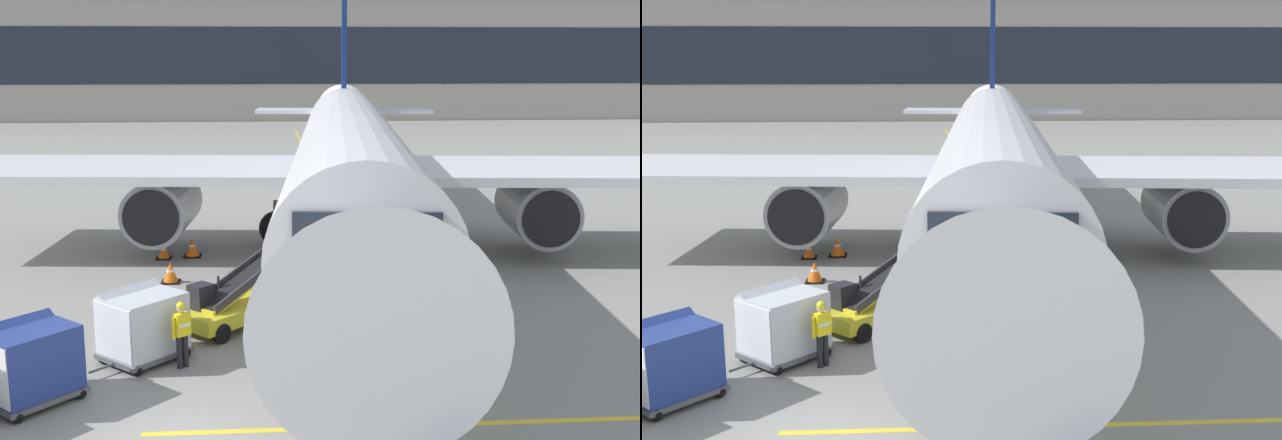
{
  "view_description": "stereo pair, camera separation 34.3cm",
  "coord_description": "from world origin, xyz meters",
  "views": [
    {
      "loc": [
        1.87,
        -15.04,
        7.81
      ],
      "look_at": [
        3.51,
        7.6,
        3.1
      ],
      "focal_mm": 44.74,
      "sensor_mm": 36.0,
      "label": 1
    },
    {
      "loc": [
        2.21,
        -15.06,
        7.81
      ],
      "look_at": [
        3.51,
        7.6,
        3.1
      ],
      "focal_mm": 44.74,
      "sensor_mm": 36.0,
      "label": 2
    }
  ],
  "objects": [
    {
      "name": "terminal_building",
      "position": [
        7.6,
        91.85,
        7.66
      ],
      "size": [
        136.68,
        22.19,
        15.44
      ],
      "color": "#A8A399",
      "rests_on": "ground"
    },
    {
      "name": "parked_airplane",
      "position": [
        5.31,
        16.37,
        3.8
      ],
      "size": [
        32.92,
        43.08,
        14.45
      ],
      "color": "white",
      "rests_on": "ground"
    },
    {
      "name": "safety_cone_engine_keepout",
      "position": [
        -2.04,
        15.51,
        0.32
      ],
      "size": [
        0.58,
        0.58,
        0.66
      ],
      "color": "black",
      "rests_on": "ground"
    },
    {
      "name": "baggage_cart_second",
      "position": [
        -3.5,
        2.45,
        1.0
      ],
      "size": [
        2.53,
        2.55,
        1.91
      ],
      "color": "#515156",
      "rests_on": "ground"
    },
    {
      "name": "safety_cone_nose_mark",
      "position": [
        -0.95,
        15.77,
        0.38
      ],
      "size": [
        0.69,
        0.69,
        0.77
      ],
      "color": "black",
      "rests_on": "ground"
    },
    {
      "name": "apron_guidance_line_stop_bar",
      "position": [
        5.24,
        0.63,
        0.0
      ],
      "size": [
        12.0,
        0.2,
        0.01
      ],
      "color": "yellow",
      "rests_on": "ground"
    },
    {
      "name": "safety_cone_wingtip",
      "position": [
        -1.4,
        12.12,
        0.35
      ],
      "size": [
        0.64,
        0.64,
        0.73
      ],
      "color": "black",
      "rests_on": "ground"
    },
    {
      "name": "ground_crew_by_carts",
      "position": [
        -0.24,
        4.29,
        1.0
      ],
      "size": [
        0.46,
        0.43,
        1.74
      ],
      "color": "black",
      "rests_on": "ground"
    },
    {
      "name": "belt_loader",
      "position": [
        1.15,
        7.56,
        0.82
      ],
      "size": [
        4.69,
        4.77,
        2.66
      ],
      "color": "gold",
      "rests_on": "ground"
    },
    {
      "name": "baggage_cart_lead",
      "position": [
        -1.31,
        4.87,
        1.0
      ],
      "size": [
        2.53,
        2.55,
        1.91
      ],
      "color": "#515156",
      "rests_on": "ground"
    },
    {
      "name": "ground_crew_by_loader",
      "position": [
        -1.21,
        5.89,
        1.0
      ],
      "size": [
        0.52,
        0.38,
        1.74
      ],
      "color": "#333847",
      "rests_on": "ground"
    },
    {
      "name": "apron_guidance_line_lead_in",
      "position": [
        5.38,
        15.63,
        0.0
      ],
      "size": [
        0.2,
        110.0,
        0.01
      ],
      "color": "yellow",
      "rests_on": "ground"
    }
  ]
}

